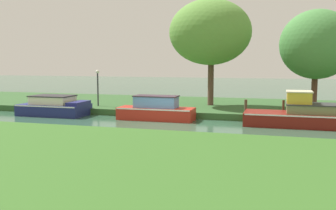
# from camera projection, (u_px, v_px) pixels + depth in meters

# --- Properties ---
(ground_plane) EXTENTS (120.00, 120.00, 0.00)m
(ground_plane) POSITION_uv_depth(u_px,v_px,m) (163.00, 123.00, 21.02)
(ground_plane) COLOR #355D46
(riverbank_far) EXTENTS (72.00, 10.00, 0.40)m
(riverbank_far) POSITION_uv_depth(u_px,v_px,m) (191.00, 106.00, 27.67)
(riverbank_far) COLOR #31572A
(riverbank_far) RESTS_ON ground_plane
(riverbank_near) EXTENTS (72.00, 10.00, 0.40)m
(riverbank_near) POSITION_uv_depth(u_px,v_px,m) (82.00, 160.00, 12.42)
(riverbank_near) COLOR #346323
(riverbank_near) RESTS_ON ground_plane
(red_barge) EXTENTS (4.51, 1.50, 1.44)m
(red_barge) POSITION_uv_depth(u_px,v_px,m) (156.00, 110.00, 22.32)
(red_barge) COLOR #B2261A
(red_barge) RESTS_ON ground_plane
(maroon_narrowboat) EXTENTS (7.89, 2.13, 1.88)m
(maroon_narrowboat) POSITION_uv_depth(u_px,v_px,m) (323.00, 116.00, 19.75)
(maroon_narrowboat) COLOR maroon
(maroon_narrowboat) RESTS_ON ground_plane
(navy_cruiser) EXTENTS (4.31, 2.22, 1.27)m
(navy_cruiser) POSITION_uv_depth(u_px,v_px,m) (55.00, 107.00, 24.23)
(navy_cruiser) COLOR navy
(navy_cruiser) RESTS_ON ground_plane
(willow_tree_left) EXTENTS (5.54, 4.61, 7.19)m
(willow_tree_left) POSITION_uv_depth(u_px,v_px,m) (210.00, 32.00, 25.39)
(willow_tree_left) COLOR brown
(willow_tree_left) RESTS_ON riverbank_far
(willow_tree_centre) EXTENTS (4.70, 3.82, 6.35)m
(willow_tree_centre) POSITION_uv_depth(u_px,v_px,m) (317.00, 45.00, 24.32)
(willow_tree_centre) COLOR brown
(willow_tree_centre) RESTS_ON riverbank_far
(lamp_post) EXTENTS (0.24, 0.24, 2.45)m
(lamp_post) POSITION_uv_depth(u_px,v_px,m) (98.00, 83.00, 25.73)
(lamp_post) COLOR #333338
(lamp_post) RESTS_ON riverbank_far
(mooring_post_near) EXTENTS (0.14, 0.14, 0.86)m
(mooring_post_near) POSITION_uv_depth(u_px,v_px,m) (283.00, 108.00, 21.42)
(mooring_post_near) COLOR #46311F
(mooring_post_near) RESTS_ON riverbank_far
(mooring_post_far) EXTENTS (0.17, 0.17, 0.83)m
(mooring_post_far) POSITION_uv_depth(u_px,v_px,m) (246.00, 107.00, 22.01)
(mooring_post_far) COLOR #473D2B
(mooring_post_far) RESTS_ON riverbank_far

